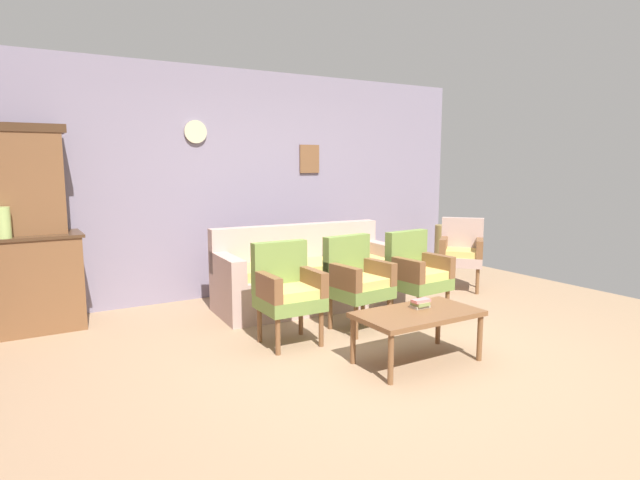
# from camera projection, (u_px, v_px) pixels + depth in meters

# --- Properties ---
(ground_plane) EXTENTS (7.68, 7.68, 0.00)m
(ground_plane) POSITION_uv_depth(u_px,v_px,m) (371.00, 356.00, 4.45)
(ground_plane) COLOR #997A5B
(wall_back_with_decor) EXTENTS (6.40, 0.09, 2.70)m
(wall_back_with_decor) POSITION_uv_depth(u_px,v_px,m) (244.00, 183.00, 6.49)
(wall_back_with_decor) COLOR gray
(wall_back_with_decor) RESTS_ON ground
(side_cabinet) EXTENTS (1.16, 0.55, 0.93)m
(side_cabinet) POSITION_uv_depth(u_px,v_px,m) (18.00, 284.00, 5.03)
(side_cabinet) COLOR brown
(side_cabinet) RESTS_ON ground
(cabinet_upper_hutch) EXTENTS (0.99, 0.38, 1.03)m
(cabinet_upper_hutch) POSITION_uv_depth(u_px,v_px,m) (9.00, 179.00, 4.95)
(cabinet_upper_hutch) COLOR brown
(cabinet_upper_hutch) RESTS_ON side_cabinet
(vase_on_cabinet) EXTENTS (0.13, 0.13, 0.28)m
(vase_on_cabinet) POSITION_uv_depth(u_px,v_px,m) (3.00, 223.00, 4.75)
(vase_on_cabinet) COLOR #A7C26C
(vase_on_cabinet) RESTS_ON side_cabinet
(floral_couch) EXTENTS (2.10, 0.93, 0.90)m
(floral_couch) POSITION_uv_depth(u_px,v_px,m) (308.00, 278.00, 5.96)
(floral_couch) COLOR tan
(floral_couch) RESTS_ON ground
(armchair_by_doorway) EXTENTS (0.53, 0.50, 0.90)m
(armchair_by_doorway) POSITION_uv_depth(u_px,v_px,m) (287.00, 288.00, 4.72)
(armchair_by_doorway) COLOR olive
(armchair_by_doorway) RESTS_ON ground
(armchair_row_middle) EXTENTS (0.57, 0.54, 0.90)m
(armchair_row_middle) POSITION_uv_depth(u_px,v_px,m) (357.00, 278.00, 5.12)
(armchair_row_middle) COLOR olive
(armchair_row_middle) RESTS_ON ground
(armchair_near_couch_end) EXTENTS (0.56, 0.53, 0.90)m
(armchair_near_couch_end) POSITION_uv_depth(u_px,v_px,m) (417.00, 271.00, 5.46)
(armchair_near_couch_end) COLOR olive
(armchair_near_couch_end) RESTS_ON ground
(wingback_chair_by_fireplace) EXTENTS (0.71, 0.71, 0.90)m
(wingback_chair_by_fireplace) POSITION_uv_depth(u_px,v_px,m) (461.00, 250.00, 6.76)
(wingback_chair_by_fireplace) COLOR tan
(wingback_chair_by_fireplace) RESTS_ON ground
(coffee_table) EXTENTS (1.00, 0.56, 0.42)m
(coffee_table) POSITION_uv_depth(u_px,v_px,m) (417.00, 317.00, 4.27)
(coffee_table) COLOR brown
(coffee_table) RESTS_ON ground
(book_stack_on_table) EXTENTS (0.16, 0.11, 0.08)m
(book_stack_on_table) POSITION_uv_depth(u_px,v_px,m) (420.00, 303.00, 4.37)
(book_stack_on_table) COLOR #A89F89
(book_stack_on_table) RESTS_ON coffee_table
(floor_vase_by_wall) EXTENTS (0.21, 0.21, 0.72)m
(floor_vase_by_wall) POSITION_uv_depth(u_px,v_px,m) (442.00, 250.00, 7.68)
(floor_vase_by_wall) COLOR olive
(floor_vase_by_wall) RESTS_ON ground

